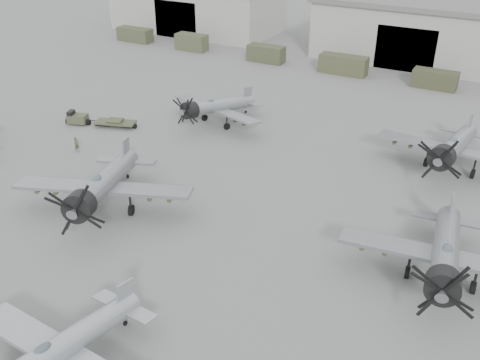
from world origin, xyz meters
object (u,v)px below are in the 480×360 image
object	(u,v)px
aircraft_mid_2	(445,255)
tug_trailer	(92,120)
aircraft_mid_1	(101,186)
aircraft_far_0	(214,107)
aircraft_near_1	(54,353)
ground_crew	(76,144)
aircraft_far_1	(453,148)

from	to	relation	value
aircraft_mid_2	tug_trailer	distance (m)	39.18
aircraft_mid_1	aircraft_mid_2	bearing A→B (deg)	-13.17
aircraft_mid_1	aircraft_far_0	xyz separation A→B (m)	(-1.53, 19.35, -0.44)
aircraft_near_1	aircraft_far_0	bearing A→B (deg)	111.42
tug_trailer	ground_crew	xyz separation A→B (m)	(3.22, -5.67, 0.20)
aircraft_far_1	tug_trailer	xyz separation A→B (m)	(-35.72, -7.21, -1.91)
aircraft_near_1	ground_crew	world-z (taller)	aircraft_near_1
aircraft_mid_1	ground_crew	xyz separation A→B (m)	(-9.96, 7.37, -1.77)
aircraft_far_0	aircraft_near_1	bearing A→B (deg)	-57.15
aircraft_near_1	aircraft_far_1	distance (m)	36.59
aircraft_mid_2	ground_crew	size ratio (longest dim) A/B	8.83
tug_trailer	aircraft_mid_2	bearing A→B (deg)	-32.10
aircraft_far_1	tug_trailer	world-z (taller)	aircraft_far_1
aircraft_mid_1	ground_crew	world-z (taller)	aircraft_mid_1
aircraft_near_1	tug_trailer	world-z (taller)	aircraft_near_1
aircraft_mid_2	aircraft_far_0	size ratio (longest dim) A/B	1.17
aircraft_near_1	aircraft_mid_1	bearing A→B (deg)	126.93
aircraft_near_1	tug_trailer	distance (m)	34.73
aircraft_mid_1	tug_trailer	xyz separation A→B (m)	(-13.17, 13.04, -1.97)
aircraft_mid_1	aircraft_mid_2	size ratio (longest dim) A/B	1.02
ground_crew	aircraft_far_1	bearing A→B (deg)	-69.51
aircraft_near_1	aircraft_mid_1	distance (m)	16.36
aircraft_far_1	aircraft_far_0	bearing A→B (deg)	-173.12
aircraft_mid_1	aircraft_far_1	distance (m)	30.31
aircraft_far_0	ground_crew	world-z (taller)	aircraft_far_0
ground_crew	aircraft_far_0	bearing A→B (deg)	-36.24
aircraft_near_1	aircraft_mid_2	xyz separation A→B (m)	(15.92, 17.45, 0.35)
tug_trailer	aircraft_near_1	bearing A→B (deg)	-68.80
aircraft_near_1	aircraft_mid_2	bearing A→B (deg)	51.49
aircraft_mid_1	aircraft_mid_2	world-z (taller)	aircraft_mid_1
aircraft_far_1	aircraft_mid_2	bearing A→B (deg)	-77.34
aircraft_mid_2	aircraft_far_1	bearing A→B (deg)	91.49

